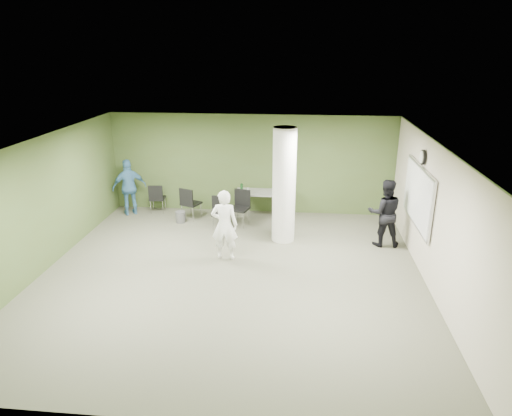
# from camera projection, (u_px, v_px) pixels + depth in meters

# --- Properties ---
(floor) EXTENTS (8.00, 8.00, 0.00)m
(floor) POSITION_uv_depth(u_px,v_px,m) (231.00, 275.00, 9.59)
(floor) COLOR #505140
(floor) RESTS_ON ground
(ceiling) EXTENTS (8.00, 8.00, 0.00)m
(ceiling) POSITION_uv_depth(u_px,v_px,m) (229.00, 144.00, 8.65)
(ceiling) COLOR white
(ceiling) RESTS_ON wall_back
(wall_back) EXTENTS (8.00, 2.80, 0.02)m
(wall_back) POSITION_uv_depth(u_px,v_px,m) (252.00, 164.00, 12.87)
(wall_back) COLOR #455628
(wall_back) RESTS_ON floor
(wall_left) EXTENTS (0.02, 8.00, 2.80)m
(wall_left) POSITION_uv_depth(u_px,v_px,m) (40.00, 206.00, 9.49)
(wall_left) COLOR #455628
(wall_left) RESTS_ON floor
(wall_right_cream) EXTENTS (0.02, 8.00, 2.80)m
(wall_right_cream) POSITION_uv_depth(u_px,v_px,m) (436.00, 220.00, 8.75)
(wall_right_cream) COLOR beige
(wall_right_cream) RESTS_ON floor
(column) EXTENTS (0.56, 0.56, 2.80)m
(column) POSITION_uv_depth(u_px,v_px,m) (284.00, 186.00, 10.90)
(column) COLOR silver
(column) RESTS_ON floor
(whiteboard) EXTENTS (0.05, 2.30, 1.30)m
(whiteboard) POSITION_uv_depth(u_px,v_px,m) (418.00, 196.00, 9.85)
(whiteboard) COLOR silver
(whiteboard) RESTS_ON wall_right_cream
(wall_clock) EXTENTS (0.06, 0.32, 0.32)m
(wall_clock) POSITION_uv_depth(u_px,v_px,m) (423.00, 157.00, 9.56)
(wall_clock) COLOR black
(wall_clock) RESTS_ON wall_right_cream
(folding_table) EXTENTS (1.55, 0.68, 0.99)m
(folding_table) POSITION_uv_depth(u_px,v_px,m) (263.00, 194.00, 12.65)
(folding_table) COLOR gray
(folding_table) RESTS_ON floor
(wastebasket) EXTENTS (0.27, 0.27, 0.31)m
(wastebasket) POSITION_uv_depth(u_px,v_px,m) (181.00, 217.00, 12.43)
(wastebasket) COLOR #4C4C4C
(wastebasket) RESTS_ON floor
(chair_back_left) EXTENTS (0.46, 0.46, 0.85)m
(chair_back_left) POSITION_uv_depth(u_px,v_px,m) (157.00, 196.00, 13.03)
(chair_back_left) COLOR black
(chair_back_left) RESTS_ON floor
(chair_back_right) EXTENTS (0.60, 0.60, 0.92)m
(chair_back_right) POSITION_uv_depth(u_px,v_px,m) (189.00, 201.00, 12.49)
(chair_back_right) COLOR black
(chair_back_right) RESTS_ON floor
(chair_table_left) EXTENTS (0.47, 0.47, 0.83)m
(chair_table_left) POSITION_uv_depth(u_px,v_px,m) (219.00, 209.00, 12.02)
(chair_table_left) COLOR black
(chair_table_left) RESTS_ON floor
(chair_table_right) EXTENTS (0.58, 0.58, 0.94)m
(chair_table_right) POSITION_uv_depth(u_px,v_px,m) (241.00, 205.00, 12.17)
(chair_table_right) COLOR black
(chair_table_right) RESTS_ON floor
(woman_white) EXTENTS (0.60, 0.40, 1.62)m
(woman_white) POSITION_uv_depth(u_px,v_px,m) (224.00, 225.00, 10.09)
(woman_white) COLOR white
(woman_white) RESTS_ON floor
(man_black) EXTENTS (0.81, 0.64, 1.64)m
(man_black) POSITION_uv_depth(u_px,v_px,m) (385.00, 213.00, 10.79)
(man_black) COLOR black
(man_black) RESTS_ON floor
(man_blue) EXTENTS (1.01, 0.81, 1.60)m
(man_blue) POSITION_uv_depth(u_px,v_px,m) (129.00, 187.00, 12.83)
(man_blue) COLOR teal
(man_blue) RESTS_ON floor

